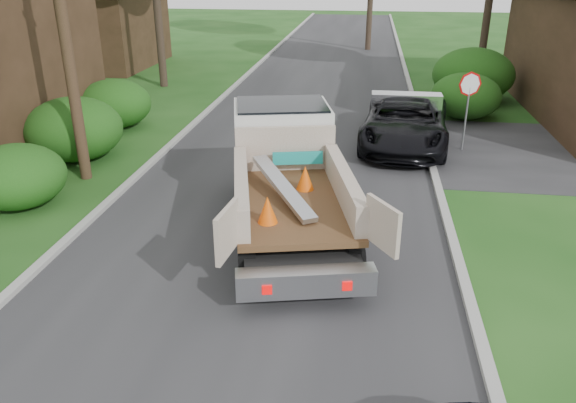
{
  "coord_description": "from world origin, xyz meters",
  "views": [
    {
      "loc": [
        2.1,
        -8.65,
        5.63
      ],
      "look_at": [
        0.67,
        1.41,
        1.2
      ],
      "focal_mm": 35.0,
      "sensor_mm": 36.0,
      "label": 1
    }
  ],
  "objects_px": {
    "stop_sign": "(469,95)",
    "black_pickup": "(405,121)",
    "house_left_far": "(85,9)",
    "flatbed_truck": "(286,163)"
  },
  "relations": [
    {
      "from": "stop_sign",
      "to": "black_pickup",
      "type": "relative_size",
      "value": 0.44
    },
    {
      "from": "house_left_far",
      "to": "flatbed_truck",
      "type": "xyz_separation_m",
      "value": [
        13.85,
        -18.65,
        -1.74
      ]
    },
    {
      "from": "stop_sign",
      "to": "house_left_far",
      "type": "xyz_separation_m",
      "value": [
        -18.7,
        13.0,
        1.27
      ]
    },
    {
      "from": "stop_sign",
      "to": "house_left_far",
      "type": "bearing_deg",
      "value": 145.19
    },
    {
      "from": "stop_sign",
      "to": "flatbed_truck",
      "type": "bearing_deg",
      "value": -130.61
    },
    {
      "from": "stop_sign",
      "to": "black_pickup",
      "type": "distance_m",
      "value": 2.09
    },
    {
      "from": "black_pickup",
      "to": "flatbed_truck",
      "type": "bearing_deg",
      "value": -111.76
    },
    {
      "from": "stop_sign",
      "to": "flatbed_truck",
      "type": "height_order",
      "value": "stop_sign"
    },
    {
      "from": "house_left_far",
      "to": "black_pickup",
      "type": "bearing_deg",
      "value": -36.99
    },
    {
      "from": "black_pickup",
      "to": "house_left_far",
      "type": "bearing_deg",
      "value": 148.31
    }
  ]
}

